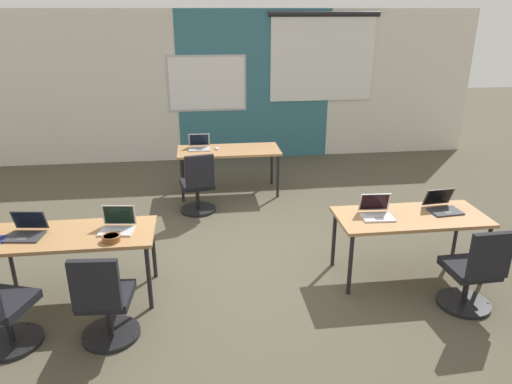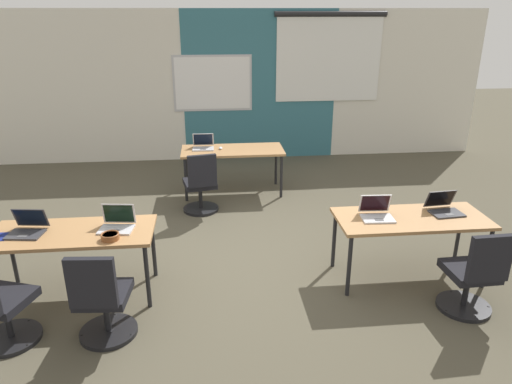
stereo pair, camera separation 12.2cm
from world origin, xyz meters
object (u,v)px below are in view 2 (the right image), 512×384
laptop_near_right_end (444,208)px  laptop_near_right_inner (377,213)px  laptop_near_left_inner (117,224)px  chair_near_left_inner (102,303)px  chair_far_left (201,188)px  desk_near_right (411,222)px  desk_near_left (73,237)px  mouse_far_left (221,148)px  chair_near_right_end (473,279)px  snack_bowl (110,236)px  desk_far_center (233,153)px  laptop_near_left_end (27,228)px  laptop_far_left (203,145)px

laptop_near_right_end → laptop_near_right_inner: 0.78m
laptop_near_left_inner → chair_near_left_inner: size_ratio=0.39×
chair_far_left → desk_near_right: bearing=127.2°
desk_near_right → chair_near_left_inner: size_ratio=1.74×
desk_near_left → chair_near_left_inner: (0.40, -0.77, -0.28)m
chair_far_left → chair_near_left_inner: (-0.84, -2.80, 0.00)m
mouse_far_left → laptop_near_right_end: bearing=-49.6°
mouse_far_left → laptop_near_left_inner: (-1.12, -2.80, 0.03)m
chair_near_right_end → snack_bowl: 3.49m
desk_far_center → snack_bowl: bearing=-113.9°
desk_near_right → laptop_near_right_end: bearing=12.6°
laptop_near_right_inner → mouse_far_left: bearing=122.3°
desk_near_right → chair_near_left_inner: (-3.10, -0.77, -0.28)m
desk_near_left → chair_near_right_end: (3.85, -0.71, -0.28)m
laptop_near_left_end → desk_far_center: bearing=59.7°
laptop_far_left → laptop_near_right_inner: (1.83, -2.87, 0.00)m
desk_near_left → laptop_near_right_end: 3.90m
desk_near_left → laptop_near_left_inner: size_ratio=4.42×
desk_near_left → chair_near_left_inner: chair_near_left_inner is taller
laptop_near_left_end → mouse_far_left: (1.99, 2.82, -0.03)m
laptop_near_left_inner → laptop_near_right_inner: bearing=7.4°
chair_near_right_end → laptop_near_left_inner: size_ratio=2.54×
desk_far_center → chair_near_left_inner: bearing=-110.7°
laptop_far_left → chair_far_left: size_ratio=0.37×
desk_near_left → laptop_near_right_end: (3.90, 0.09, 0.11)m
chair_near_right_end → chair_near_left_inner: same height
laptop_near_left_end → mouse_far_left: bearing=62.5°
laptop_near_left_end → chair_near_right_end: size_ratio=0.40×
chair_near_left_inner → laptop_near_right_inner: bearing=-159.0°
snack_bowl → mouse_far_left: bearing=69.3°
desk_far_center → chair_near_left_inner: 3.82m
laptop_near_left_inner → chair_near_left_inner: laptop_near_left_inner is taller
desk_far_center → laptop_near_right_end: laptop_near_right_end is taller
chair_far_left → laptop_near_right_end: 3.31m
laptop_near_right_end → mouse_far_left: bearing=125.3°
laptop_far_left → snack_bowl: bearing=-104.1°
desk_near_right → laptop_near_left_inner: laptop_near_left_inner is taller
desk_near_right → laptop_near_right_end: 0.42m
mouse_far_left → chair_far_left: size_ratio=0.11×
laptop_near_left_end → laptop_near_right_inner: size_ratio=1.06×
desk_near_right → laptop_near_left_end: laptop_near_left_end is taller
laptop_near_right_end → chair_near_left_inner: bearing=-171.4°
laptop_far_left → mouse_far_left: (0.27, -0.06, -0.03)m
chair_far_left → laptop_far_left: bearing=-103.9°
desk_far_center → mouse_far_left: bearing=170.2°
laptop_far_left → chair_far_left: 0.95m
chair_far_left → laptop_near_left_inner: 2.19m
laptop_near_right_end → chair_near_left_inner: 3.62m
desk_near_left → desk_far_center: 3.30m
desk_far_center → laptop_near_right_end: 3.46m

